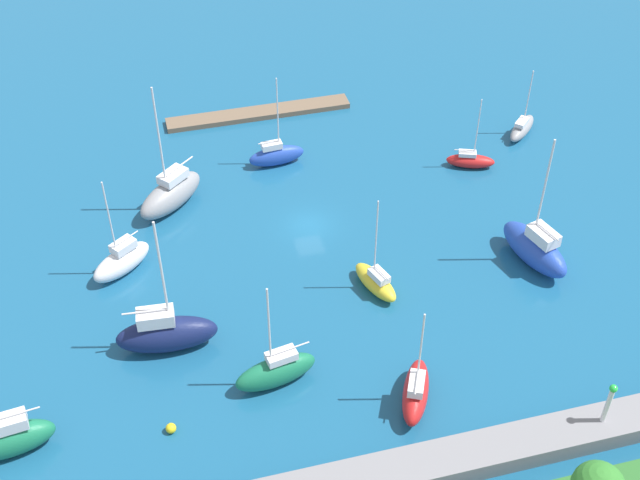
# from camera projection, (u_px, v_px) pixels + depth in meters

# --- Properties ---
(water) EXTENTS (160.00, 160.00, 0.00)m
(water) POSITION_uv_depth(u_px,v_px,m) (309.00, 225.00, 76.80)
(water) COLOR #19567F
(water) RESTS_ON ground
(pier_dock) EXTENTS (19.77, 2.24, 0.57)m
(pier_dock) POSITION_uv_depth(u_px,v_px,m) (259.00, 113.00, 90.47)
(pier_dock) COLOR brown
(pier_dock) RESTS_ON ground
(breakwater) EXTENTS (68.54, 2.93, 1.55)m
(breakwater) POSITION_uv_depth(u_px,v_px,m) (408.00, 471.00, 56.33)
(breakwater) COLOR gray
(breakwater) RESTS_ON ground
(harbor_beacon) EXTENTS (0.56, 0.56, 3.73)m
(harbor_beacon) POSITION_uv_depth(u_px,v_px,m) (609.00, 401.00, 57.11)
(harbor_beacon) COLOR silver
(harbor_beacon) RESTS_ON breakwater
(sailboat_red_far_north) EXTENTS (4.98, 3.11, 7.72)m
(sailboat_red_far_north) POSITION_uv_depth(u_px,v_px,m) (470.00, 160.00, 83.13)
(sailboat_red_far_north) COLOR red
(sailboat_red_far_north) RESTS_ON water
(sailboat_gray_by_breakwater) EXTENTS (4.83, 4.73, 7.34)m
(sailboat_gray_by_breakwater) POSITION_uv_depth(u_px,v_px,m) (522.00, 128.00, 87.36)
(sailboat_gray_by_breakwater) COLOR gray
(sailboat_gray_by_breakwater) RESTS_ON water
(sailboat_blue_lone_north) EXTENTS (5.69, 1.98, 9.67)m
(sailboat_blue_lone_north) POSITION_uv_depth(u_px,v_px,m) (276.00, 155.00, 83.20)
(sailboat_blue_lone_north) COLOR #2347B2
(sailboat_blue_lone_north) RESTS_ON water
(sailboat_green_east_end) EXTENTS (6.55, 3.03, 9.92)m
(sailboat_green_east_end) POSITION_uv_depth(u_px,v_px,m) (276.00, 371.00, 62.14)
(sailboat_green_east_end) COLOR #19724C
(sailboat_green_east_end) RESTS_ON water
(sailboat_yellow_inner_mooring) EXTENTS (3.31, 5.48, 9.21)m
(sailboat_yellow_inner_mooring) POSITION_uv_depth(u_px,v_px,m) (376.00, 281.00, 69.93)
(sailboat_yellow_inner_mooring) COLOR yellow
(sailboat_yellow_inner_mooring) RESTS_ON water
(sailboat_white_center_basin) EXTENTS (5.92, 5.06, 9.74)m
(sailboat_white_center_basin) POSITION_uv_depth(u_px,v_px,m) (122.00, 261.00, 71.36)
(sailboat_white_center_basin) COLOR white
(sailboat_white_center_basin) RESTS_ON water
(sailboat_navy_outer_mooring) EXTENTS (7.97, 3.20, 12.63)m
(sailboat_navy_outer_mooring) POSITION_uv_depth(u_px,v_px,m) (166.00, 333.00, 64.58)
(sailboat_navy_outer_mooring) COLOR #141E4C
(sailboat_navy_outer_mooring) RESTS_ON water
(sailboat_red_far_south) EXTENTS (4.22, 6.18, 8.91)m
(sailboat_red_far_south) POSITION_uv_depth(u_px,v_px,m) (416.00, 391.00, 60.78)
(sailboat_red_far_south) COLOR red
(sailboat_red_far_south) RESTS_ON water
(sailboat_gray_lone_south) EXTENTS (7.45, 6.92, 13.00)m
(sailboat_gray_lone_south) POSITION_uv_depth(u_px,v_px,m) (171.00, 194.00, 77.80)
(sailboat_gray_lone_south) COLOR gray
(sailboat_gray_lone_south) RESTS_ON water
(sailboat_blue_along_channel) EXTENTS (4.58, 7.95, 12.49)m
(sailboat_blue_along_channel) POSITION_uv_depth(u_px,v_px,m) (535.00, 248.00, 72.01)
(sailboat_blue_along_channel) COLOR #2347B2
(sailboat_blue_along_channel) RESTS_ON water
(sailboat_green_mid_basin) EXTENTS (6.62, 2.95, 12.62)m
(sailboat_green_mid_basin) POSITION_uv_depth(u_px,v_px,m) (8.00, 439.00, 57.47)
(sailboat_green_mid_basin) COLOR #19724C
(sailboat_green_mid_basin) RESTS_ON water
(mooring_buoy_yellow) EXTENTS (0.75, 0.75, 0.75)m
(mooring_buoy_yellow) POSITION_uv_depth(u_px,v_px,m) (171.00, 428.00, 59.42)
(mooring_buoy_yellow) COLOR yellow
(mooring_buoy_yellow) RESTS_ON water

